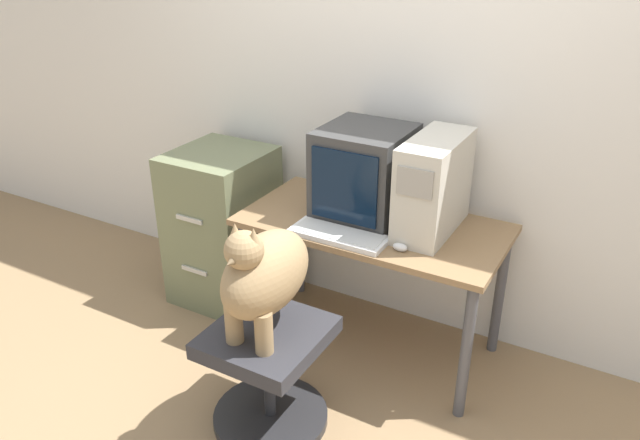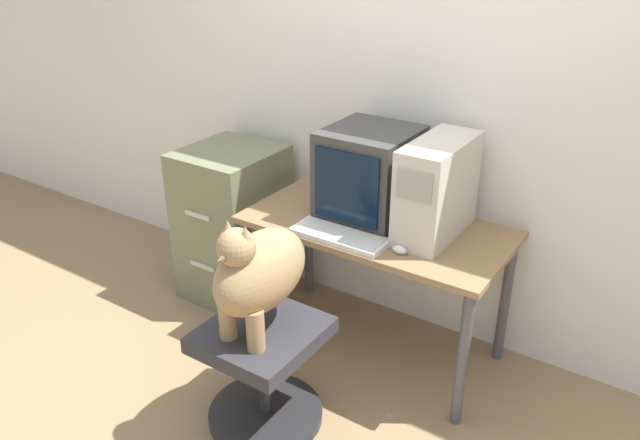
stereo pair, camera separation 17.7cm
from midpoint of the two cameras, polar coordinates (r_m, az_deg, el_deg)
ground_plane at (r=3.13m, az=3.39°, el=-14.34°), size 12.00×12.00×0.00m
wall_back at (r=3.12m, az=10.81°, el=12.05°), size 8.00×0.05×2.60m
desk at (r=3.03m, az=6.80°, el=-1.96°), size 1.26×0.64×0.71m
crt_monitor at (r=2.98m, az=6.23°, el=4.20°), size 0.40×0.43×0.44m
pc_tower at (r=2.85m, az=12.42°, el=2.81°), size 0.21×0.50×0.45m
keyboard at (r=2.83m, az=3.62°, el=-1.46°), size 0.45×0.17×0.03m
computer_mouse at (r=2.73m, az=9.13°, el=-2.75°), size 0.07×0.04×0.04m
office_chair at (r=2.76m, az=-3.31°, el=-13.39°), size 0.51×0.51×0.49m
dog at (r=2.48m, az=-3.66°, el=-4.76°), size 0.26×0.49×0.53m
filing_cabinet at (r=3.60m, az=-6.58°, el=-0.32°), size 0.49×0.54×0.89m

